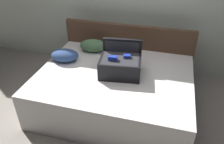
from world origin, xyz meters
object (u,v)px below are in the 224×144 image
object	(u,v)px
pillow_near_headboard	(65,55)
hard_case_large	(121,64)
bed	(114,90)
pillow_center_head	(93,46)

from	to	relation	value
pillow_near_headboard	hard_case_large	bearing A→B (deg)	-7.31
bed	pillow_center_head	distance (m)	0.83
pillow_center_head	hard_case_large	bearing A→B (deg)	-41.81
bed	pillow_center_head	xyz separation A→B (m)	(-0.50, 0.55, 0.38)
pillow_near_headboard	pillow_center_head	bearing A→B (deg)	52.38
bed	pillow_center_head	bearing A→B (deg)	131.99
pillow_near_headboard	pillow_center_head	size ratio (longest dim) A/B	0.97
hard_case_large	pillow_near_headboard	size ratio (longest dim) A/B	1.46
hard_case_large	pillow_near_headboard	bearing A→B (deg)	165.14
hard_case_large	pillow_near_headboard	xyz separation A→B (m)	(-0.87, 0.11, -0.06)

